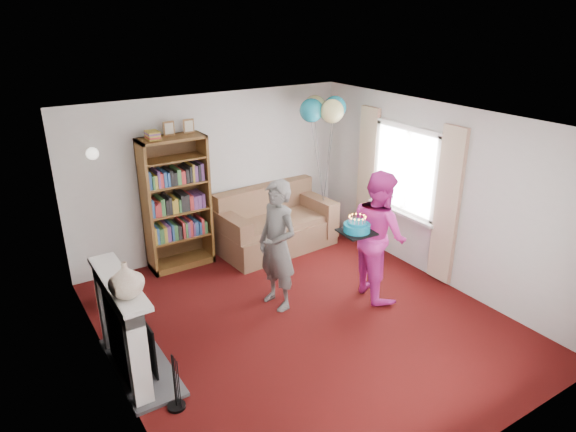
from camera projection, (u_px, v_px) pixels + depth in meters
ground at (303, 320)px, 6.44m from camera, size 5.00×5.00×0.00m
wall_back at (212, 175)px, 7.93m from camera, size 4.50×0.02×2.50m
wall_left at (107, 281)px, 4.84m from camera, size 0.02×5.00×2.50m
wall_right at (438, 194)px, 7.11m from camera, size 0.02×5.00×2.50m
ceiling at (306, 122)px, 5.50m from camera, size 4.50×5.00×0.01m
fireplace at (128, 331)px, 5.35m from camera, size 0.55×1.80×1.12m
window_bay at (404, 186)px, 7.57m from camera, size 0.14×2.02×2.20m
wall_sconce at (92, 153)px, 6.70m from camera, size 0.16×0.23×0.16m
bookcase at (176, 204)px, 7.52m from camera, size 0.94×0.42×2.20m
sofa at (273, 226)px, 8.34m from camera, size 1.83×0.97×0.97m
wicker_basket at (112, 294)px, 6.73m from camera, size 0.40×0.40×0.36m
person_striped at (277, 246)px, 6.48m from camera, size 0.49×0.68×1.72m
person_magenta at (379, 235)px, 6.75m from camera, size 0.83×0.97×1.75m
birthday_cake at (357, 228)px, 6.36m from camera, size 0.40×0.40×0.22m
balloons at (323, 109)px, 7.80m from camera, size 0.80×0.80×1.71m
mantel_vase at (126, 279)px, 4.78m from camera, size 0.40×0.40×0.35m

